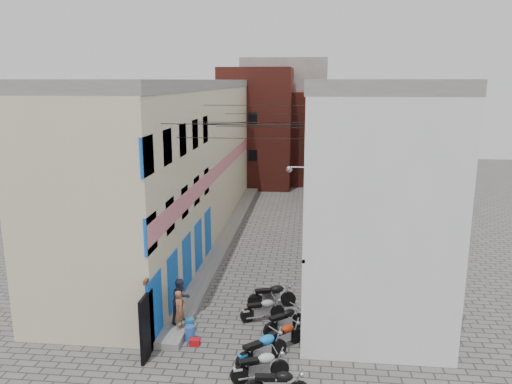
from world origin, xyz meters
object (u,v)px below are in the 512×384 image
(motorcycle_e, at_px, (284,319))
(person_b, at_px, (181,301))
(motorcycle_f, at_px, (263,308))
(water_jug_far, at_px, (190,325))
(motorcycle_c, at_px, (262,347))
(motorcycle_d, at_px, (283,335))
(motorcycle_g, at_px, (272,294))
(water_jug_near, at_px, (190,333))
(red_crate, at_px, (195,342))
(motorcycle_a, at_px, (277,383))
(motorcycle_b, at_px, (260,365))
(person_a, at_px, (180,310))

(motorcycle_e, distance_m, person_b, 3.83)
(motorcycle_f, xyz_separation_m, person_b, (-2.91, -0.92, 0.58))
(person_b, bearing_deg, motorcycle_f, -37.21)
(water_jug_far, bearing_deg, motorcycle_e, 5.58)
(motorcycle_c, relative_size, motorcycle_d, 1.14)
(motorcycle_f, relative_size, motorcycle_g, 0.88)
(motorcycle_c, xyz_separation_m, water_jug_far, (-2.82, 1.76, -0.31))
(water_jug_far, bearing_deg, water_jug_near, -75.03)
(person_b, distance_m, red_crate, 1.68)
(motorcycle_a, bearing_deg, water_jug_near, -137.26)
(motorcycle_a, distance_m, motorcycle_e, 3.90)
(motorcycle_b, relative_size, motorcycle_f, 1.06)
(motorcycle_f, xyz_separation_m, motorcycle_g, (0.26, 1.14, 0.07))
(water_jug_near, bearing_deg, motorcycle_b, -38.00)
(motorcycle_a, height_order, motorcycle_b, same)
(motorcycle_f, height_order, person_b, person_b)
(motorcycle_a, xyz_separation_m, person_b, (-3.79, 3.84, 0.55))
(motorcycle_f, distance_m, motorcycle_g, 1.17)
(motorcycle_c, xyz_separation_m, motorcycle_f, (-0.26, 2.95, -0.07))
(person_a, bearing_deg, motorcycle_e, -62.00)
(motorcycle_d, xyz_separation_m, person_b, (-3.80, 1.02, 0.59))
(motorcycle_a, distance_m, motorcycle_b, 1.03)
(motorcycle_c, xyz_separation_m, motorcycle_g, (-0.00, 4.09, 0.00))
(motorcycle_e, bearing_deg, motorcycle_a, -40.89)
(motorcycle_a, height_order, person_b, person_b)
(motorcycle_e, xyz_separation_m, person_a, (-3.71, -0.56, 0.44))
(motorcycle_c, xyz_separation_m, person_a, (-3.09, 1.54, 0.40))
(motorcycle_a, relative_size, motorcycle_e, 1.01)
(person_b, bearing_deg, motorcycle_a, -100.07)
(motorcycle_b, height_order, water_jug_far, motorcycle_b)
(motorcycle_g, height_order, water_jug_near, motorcycle_g)
(motorcycle_b, relative_size, motorcycle_g, 0.93)
(motorcycle_a, bearing_deg, person_b, -140.45)
(person_b, bearing_deg, motorcycle_d, -69.74)
(motorcycle_f, distance_m, red_crate, 3.01)
(motorcycle_c, height_order, water_jug_far, motorcycle_c)
(motorcycle_g, distance_m, water_jug_near, 3.97)
(water_jug_far, xyz_separation_m, red_crate, (0.39, -0.87, -0.15))
(motorcycle_b, height_order, red_crate, motorcycle_b)
(person_b, distance_m, water_jug_near, 1.30)
(motorcycle_c, bearing_deg, person_b, -164.31)
(motorcycle_f, bearing_deg, motorcycle_g, 146.21)
(motorcycle_g, relative_size, water_jug_near, 3.66)
(motorcycle_b, distance_m, motorcycle_f, 3.91)
(person_a, height_order, water_jug_near, person_a)
(motorcycle_a, bearing_deg, water_jug_far, -141.18)
(motorcycle_b, xyz_separation_m, motorcycle_g, (-0.04, 5.04, 0.04))
(motorcycle_f, bearing_deg, water_jug_near, -74.06)
(motorcycle_a, bearing_deg, red_crate, -136.68)
(person_a, relative_size, water_jug_near, 2.65)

